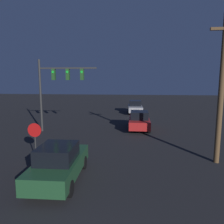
# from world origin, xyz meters

# --- Properties ---
(car_near) EXTENTS (1.86, 4.34, 1.65)m
(car_near) POSITION_xyz_m (-1.87, 6.39, 0.81)
(car_near) COLOR #1E4728
(car_near) RESTS_ON ground_plane
(car_mid) EXTENTS (1.80, 4.31, 1.65)m
(car_mid) POSITION_xyz_m (1.83, 16.64, 0.81)
(car_mid) COLOR #B21E1E
(car_mid) RESTS_ON ground_plane
(car_far) EXTENTS (1.91, 4.36, 1.65)m
(car_far) POSITION_xyz_m (1.53, 25.99, 0.81)
(car_far) COLOR #99999E
(car_far) RESTS_ON ground_plane
(traffic_signal_mast) EXTENTS (4.88, 0.30, 6.02)m
(traffic_signal_mast) POSITION_xyz_m (-5.05, 15.24, 4.14)
(traffic_signal_mast) COLOR #2D2D2D
(traffic_signal_mast) RESTS_ON ground_plane
(stop_sign) EXTENTS (0.76, 0.07, 2.05)m
(stop_sign) POSITION_xyz_m (-4.04, 8.75, 1.43)
(stop_sign) COLOR #2D2D2D
(stop_sign) RESTS_ON ground_plane
(utility_pole) EXTENTS (1.47, 0.28, 7.63)m
(utility_pole) POSITION_xyz_m (5.76, 9.30, 3.95)
(utility_pole) COLOR brown
(utility_pole) RESTS_ON ground_plane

